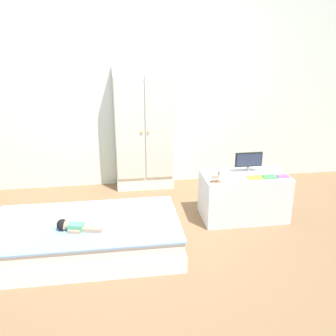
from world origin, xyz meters
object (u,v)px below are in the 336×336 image
object	(u,v)px
bed	(87,237)
rocking_horse_toy	(217,177)
tv_stand	(244,196)
doll	(71,226)
book_yellow	(255,178)
tv_monitor	(249,161)
wardrobe	(144,129)
book_purple	(283,176)
book_green	(269,177)

from	to	relation	value
bed	rocking_horse_toy	world-z (taller)	rocking_horse_toy
rocking_horse_toy	tv_stand	bearing A→B (deg)	24.19
doll	book_yellow	world-z (taller)	book_yellow
tv_monitor	bed	bearing A→B (deg)	-162.26
wardrobe	bed	bearing A→B (deg)	-114.27
wardrobe	tv_stand	world-z (taller)	wardrobe
wardrobe	tv_monitor	world-z (taller)	wardrobe
wardrobe	tv_monitor	size ratio (longest dim) A/B	5.27
tv_monitor	book_purple	bearing A→B (deg)	-31.75
tv_stand	doll	bearing A→B (deg)	-161.77
tv_stand	rocking_horse_toy	world-z (taller)	rocking_horse_toy
wardrobe	tv_monitor	bearing A→B (deg)	-41.99
bed	wardrobe	world-z (taller)	wardrobe
wardrobe	book_purple	bearing A→B (deg)	-39.86
tv_stand	rocking_horse_toy	size ratio (longest dim) A/B	6.96
wardrobe	rocking_horse_toy	bearing A→B (deg)	-62.09
rocking_horse_toy	book_yellow	world-z (taller)	rocking_horse_toy
bed	tv_monitor	size ratio (longest dim) A/B	5.76
doll	book_green	size ratio (longest dim) A/B	2.94
bed	doll	distance (m)	0.25
tv_stand	tv_monitor	bearing A→B (deg)	54.98
tv_stand	book_green	xyz separation A→B (m)	(0.22, -0.11, 0.25)
tv_monitor	book_green	size ratio (longest dim) A/B	2.17
tv_stand	book_purple	world-z (taller)	book_purple
book_purple	doll	bearing A→B (deg)	-167.56
doll	book_yellow	distance (m)	1.86
tv_stand	book_yellow	distance (m)	0.28
doll	book_yellow	size ratio (longest dim) A/B	2.75
book_green	tv_stand	bearing A→B (deg)	153.81
book_yellow	tv_monitor	bearing A→B (deg)	92.66
rocking_horse_toy	book_green	xyz separation A→B (m)	(0.57, 0.05, -0.05)
tv_monitor	book_green	xyz separation A→B (m)	(0.16, -0.19, -0.12)
bed	doll	bearing A→B (deg)	-135.57
rocking_horse_toy	book_green	size ratio (longest dim) A/B	0.96
book_yellow	bed	bearing A→B (deg)	-168.41
bed	doll	size ratio (longest dim) A/B	4.26
book_yellow	book_purple	distance (m)	0.30
wardrobe	book_purple	world-z (taller)	wardrobe
tv_monitor	wardrobe	bearing A→B (deg)	138.01
doll	rocking_horse_toy	size ratio (longest dim) A/B	3.08
book_yellow	tv_stand	bearing A→B (deg)	121.49
bed	book_yellow	world-z (taller)	book_yellow
rocking_horse_toy	book_yellow	distance (m)	0.42
wardrobe	book_purple	xyz separation A→B (m)	(1.32, -1.10, -0.27)
rocking_horse_toy	book_green	distance (m)	0.57
book_green	book_purple	bearing A→B (deg)	0.00
wardrobe	rocking_horse_toy	size ratio (longest dim) A/B	11.99
book_green	book_purple	distance (m)	0.14
doll	tv_stand	world-z (taller)	tv_stand
book_yellow	book_green	distance (m)	0.15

